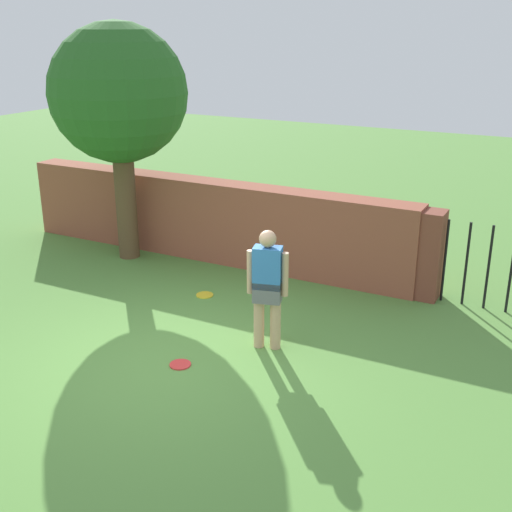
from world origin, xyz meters
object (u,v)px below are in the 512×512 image
Objects in this scene: tree at (119,95)px; frisbee_red at (180,365)px; person at (267,284)px; frisbee_yellow at (205,295)px.

tree is 5.13m from frisbee_red.
tree reaches higher than person.
frisbee_yellow is 2.21m from frisbee_red.
frisbee_yellow is at bearing -48.55° from person.
tree reaches higher than frisbee_red.
person is at bearing -33.40° from frisbee_yellow.
person is at bearing -27.61° from tree.
tree is 3.73m from frisbee_yellow.
tree is at bearing 157.18° from frisbee_yellow.
person is 6.00× the size of frisbee_yellow.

